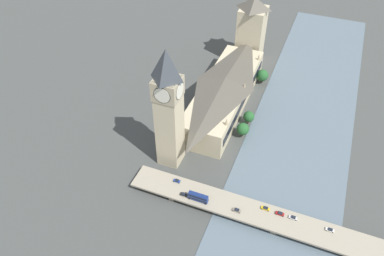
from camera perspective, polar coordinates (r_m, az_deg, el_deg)
name	(u,v)px	position (r m, az deg, el deg)	size (l,w,h in m)	color
ground_plane	(244,118)	(261.07, 7.95, 1.54)	(600.00, 600.00, 0.00)	#424442
river_water	(300,132)	(258.05, 16.18, -0.54)	(65.08, 360.00, 0.30)	slate
parliament_hall	(225,92)	(262.99, 4.98, 5.49)	(29.57, 103.48, 23.89)	#C1B28E
clock_tower	(169,107)	(202.70, -3.59, 3.21)	(14.09, 14.09, 76.86)	#C1B28E
victoria_tower	(251,30)	(309.36, 9.02, 14.51)	(19.94, 19.94, 58.15)	#C1B28E
road_bridge	(277,220)	(203.44, 12.75, -13.51)	(162.16, 15.53, 4.52)	gray
double_decker_bus_mid	(198,197)	(202.85, 0.94, -10.48)	(11.15, 2.58, 4.76)	navy
car_northbound_lead	(330,230)	(205.62, 20.28, -14.35)	(4.21, 1.79, 1.32)	silver
car_northbound_mid	(237,210)	(201.59, 6.83, -12.32)	(4.43, 1.91, 1.44)	slate
car_northbound_tail	(293,218)	(204.37, 15.15, -13.04)	(4.28, 1.83, 1.41)	silver
car_southbound_lead	(265,208)	(204.63, 11.13, -11.91)	(4.49, 1.93, 1.34)	gold
car_southbound_mid	(280,214)	(204.17, 13.25, -12.57)	(4.44, 1.87, 1.47)	maroon
car_southbound_tail	(177,181)	(212.55, -2.32, -8.04)	(3.89, 1.93, 1.27)	navy
car_southbound_extra	(184,194)	(206.47, -1.28, -10.08)	(3.85, 1.93, 1.29)	black
tree_embankment_near	(243,129)	(242.57, 7.76, -0.14)	(8.14, 8.14, 10.61)	brown
tree_embankment_mid	(262,75)	(292.43, 10.69, 7.89)	(8.89, 8.89, 11.36)	brown
tree_embankment_far	(249,117)	(253.10, 8.65, 1.73)	(7.45, 7.45, 9.82)	brown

